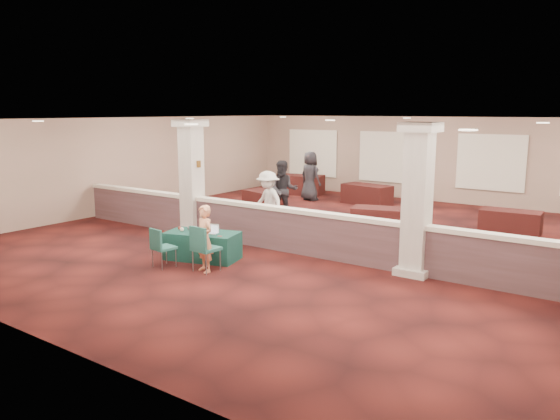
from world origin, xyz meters
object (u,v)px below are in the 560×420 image
Objects in this scene: conf_chair_side at (160,244)px; far_table_back_center at (367,194)px; woman at (204,239)px; far_table_back_left at (299,185)px; near_table at (202,246)px; attendee_b at (268,202)px; far_table_front_center at (381,219)px; attendee_a at (283,190)px; conf_chair_main at (203,245)px; far_table_back_right at (510,222)px; far_table_front_left at (264,200)px; attendee_d at (310,176)px.

far_table_back_center is at bearing 98.70° from conf_chair_side.
far_table_back_left is at bearing 130.53° from woman.
attendee_b is (-0.50, 3.23, 0.55)m from near_table.
attendee_a is (-3.27, -0.26, 0.60)m from far_table_front_center.
far_table_back_right is (4.47, 7.83, -0.27)m from conf_chair_main.
near_table is at bearing -69.06° from far_table_back_left.
far_table_back_right reaches higher than near_table.
conf_chair_side is at bearing -72.21° from far_table_back_left.
attendee_a reaches higher than far_table_front_left.
attendee_d reaches higher than far_table_back_right.
conf_chair_main is (0.73, -0.75, 0.27)m from near_table.
near_table is 1.15× the size of woman.
far_table_front_left is (-2.76, 6.03, 0.00)m from near_table.
attendee_a is (1.58, -1.05, 0.62)m from far_table_front_left.
conf_chair_side is 0.46× the size of far_table_back_left.
attendee_b reaches higher than far_table_front_left.
near_table is 0.86× the size of far_table_back_left.
near_table is at bearing 117.94° from attendee_d.
woman is 0.88× the size of far_table_front_center.
attendee_a is at bearing -101.75° from far_table_back_center.
conf_chair_side is at bearing -123.90° from far_table_back_right.
woman is at bearing -105.54° from attendee_a.
far_table_front_center is (1.34, 5.95, -0.39)m from woman.
far_table_front_center is 3.62m from far_table_back_right.
far_table_back_center is at bearing 113.56° from woman.
woman reaches higher than conf_chair_main.
far_table_front_center is 4.57m from far_table_back_center.
far_table_back_right is at bearing -16.52° from far_table_back_left.
far_table_back_left is at bearing 116.39° from conf_chair_main.
far_table_back_center is at bearing -10.05° from far_table_back_left.
far_table_front_center is 0.95× the size of attendee_b.
conf_chair_main is 9.02m from far_table_back_right.
far_table_back_center reaches higher than far_table_back_right.
far_table_back_right is 6.75m from attendee_a.
far_table_back_left reaches higher than far_table_front_left.
conf_chair_main is at bearing -102.68° from far_table_front_center.
attendee_b is 0.93× the size of attendee_d.
attendee_d is at bearing -166.97° from far_table_back_center.
far_table_back_left is 3.45m from far_table_back_center.
near_table is 10.42m from far_table_back_left.
attendee_d is (-4.58, 3.38, 0.61)m from far_table_front_center.
woman is 7.60m from far_table_front_left.
far_table_front_center reaches higher than far_table_front_left.
far_table_back_center is at bearing 51.82° from far_table_front_left.
attendee_b is (0.69, -1.75, -0.07)m from attendee_a.
woman is at bearing 120.92° from attendee_d.
conf_chair_main is at bearing -57.07° from attendee_b.
far_table_front_left is at bearing 170.80° from far_table_front_center.
conf_chair_main is 7.63m from far_table_front_left.
far_table_front_left is 8.03m from far_table_back_right.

